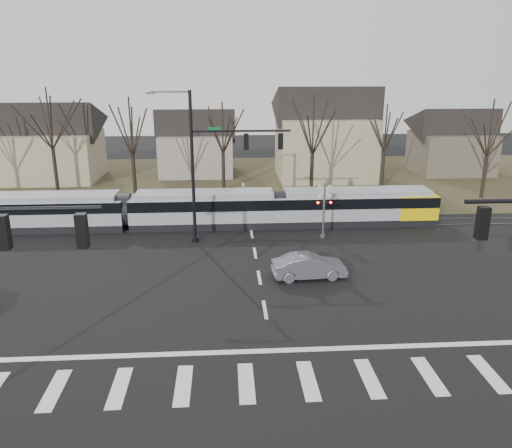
{
  "coord_description": "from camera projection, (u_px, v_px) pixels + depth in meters",
  "views": [
    {
      "loc": [
        -1.87,
        -20.4,
        11.53
      ],
      "look_at": [
        0.0,
        9.0,
        2.3
      ],
      "focal_mm": 35.0,
      "sensor_mm": 36.0,
      "label": 1
    }
  ],
  "objects": [
    {
      "name": "signal_pole_far",
      "position": [
        216.0,
        160.0,
        33.04
      ],
      "size": [
        9.28,
        0.44,
        10.2
      ],
      "color": "black",
      "rests_on": "ground"
    },
    {
      "name": "ground",
      "position": [
        268.0,
        330.0,
        22.99
      ],
      "size": [
        140.0,
        140.0,
        0.0
      ],
      "primitive_type": "plane",
      "color": "black"
    },
    {
      "name": "house_b",
      "position": [
        196.0,
        139.0,
        55.78
      ],
      "size": [
        8.64,
        7.56,
        7.65
      ],
      "color": "gray",
      "rests_on": "ground"
    },
    {
      "name": "rail_crossing_signal",
      "position": [
        324.0,
        212.0,
        34.91
      ],
      "size": [
        1.08,
        0.36,
        4.0
      ],
      "color": "#59595B",
      "rests_on": "ground"
    },
    {
      "name": "house_a",
      "position": [
        53.0,
        138.0,
        52.82
      ],
      "size": [
        9.72,
        8.64,
        8.6
      ],
      "color": "tan",
      "rests_on": "ground"
    },
    {
      "name": "rail_pair",
      "position": [
        250.0,
        226.0,
        38.03
      ],
      "size": [
        90.0,
        1.52,
        0.06
      ],
      "color": "#59595E",
      "rests_on": "ground"
    },
    {
      "name": "stop_line",
      "position": [
        272.0,
        351.0,
        21.27
      ],
      "size": [
        28.0,
        0.35,
        0.01
      ],
      "primitive_type": "cube",
      "color": "silver",
      "rests_on": "ground"
    },
    {
      "name": "crosswalk",
      "position": [
        277.0,
        382.0,
        19.18
      ],
      "size": [
        27.0,
        2.6,
        0.01
      ],
      "color": "silver",
      "rests_on": "ground"
    },
    {
      "name": "house_c",
      "position": [
        326.0,
        130.0,
        53.4
      ],
      "size": [
        10.8,
        8.64,
        10.1
      ],
      "color": "tan",
      "rests_on": "ground"
    },
    {
      "name": "tree_row",
      "position": [
        266.0,
        141.0,
        46.37
      ],
      "size": [
        59.2,
        7.2,
        10.0
      ],
      "color": "black",
      "rests_on": "ground"
    },
    {
      "name": "house_d",
      "position": [
        452.0,
        138.0,
        56.59
      ],
      "size": [
        8.64,
        7.56,
        7.65
      ],
      "color": "brown",
      "rests_on": "ground"
    },
    {
      "name": "sedan",
      "position": [
        309.0,
        266.0,
        28.5
      ],
      "size": [
        2.08,
        4.44,
        1.39
      ],
      "primitive_type": "imported",
      "rotation": [
        0.0,
        0.0,
        1.64
      ],
      "color": "#5B5C64",
      "rests_on": "ground"
    },
    {
      "name": "lane_dashes",
      "position": [
        250.0,
        225.0,
        38.22
      ],
      "size": [
        0.18,
        30.0,
        0.01
      ],
      "color": "silver",
      "rests_on": "ground"
    },
    {
      "name": "grass_verge",
      "position": [
        242.0,
        180.0,
        53.46
      ],
      "size": [
        140.0,
        28.0,
        0.01
      ],
      "primitive_type": "cube",
      "color": "#38331E",
      "rests_on": "ground"
    },
    {
      "name": "tram",
      "position": [
        203.0,
        208.0,
        37.57
      ],
      "size": [
        35.64,
        2.65,
        2.7
      ],
      "color": "gray",
      "rests_on": "ground"
    }
  ]
}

